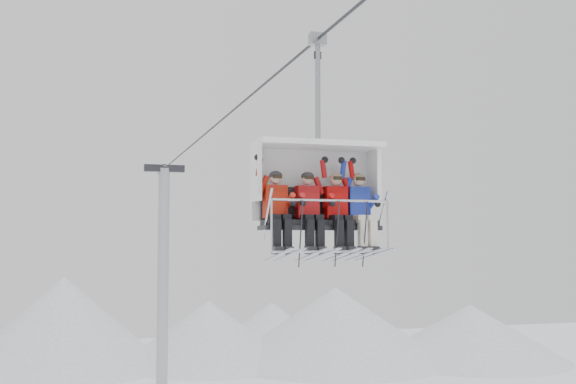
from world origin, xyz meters
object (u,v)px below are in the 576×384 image
object	(u,v)px
skier_center_left	(309,209)
skier_center_right	(338,209)
lift_tower_right	(163,320)
skier_far_right	(361,210)
chairlift_carrier	(316,184)
skier_far_left	(277,208)

from	to	relation	value
skier_center_left	skier_center_right	world-z (taller)	same
lift_tower_right	skier_far_right	distance (m)	24.51
skier_center_left	skier_center_right	bearing A→B (deg)	0.00
lift_tower_right	skier_center_right	world-z (taller)	lift_tower_right
chairlift_carrier	skier_far_right	xyz separation A→B (m)	(0.74, -0.30, -0.46)
chairlift_carrier	skier_center_left	bearing A→B (deg)	-127.01
lift_tower_right	skier_far_right	size ratio (longest dim) A/B	7.99
skier_far_left	skier_center_left	distance (m)	0.58
lift_tower_right	chairlift_carrier	xyz separation A→B (m)	(0.00, -23.80, 4.88)
skier_far_left	skier_center_right	size ratio (longest dim) A/B	1.00
chairlift_carrier	skier_center_right	distance (m)	0.63
lift_tower_right	skier_center_left	size ratio (longest dim) A/B	7.99
skier_far_left	skier_far_right	world-z (taller)	same
skier_far_left	skier_center_right	distance (m)	1.12
skier_center_left	lift_tower_right	bearing A→B (deg)	89.45
skier_center_left	skier_far_right	world-z (taller)	same
chairlift_carrier	skier_far_left	size ratio (longest dim) A/B	2.36
chairlift_carrier	skier_far_left	bearing A→B (deg)	-159.51
skier_center_left	skier_center_right	distance (m)	0.54
skier_center_right	chairlift_carrier	bearing A→B (deg)	135.13
chairlift_carrier	lift_tower_right	bearing A→B (deg)	90.00
chairlift_carrier	skier_center_right	bearing A→B (deg)	-44.87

